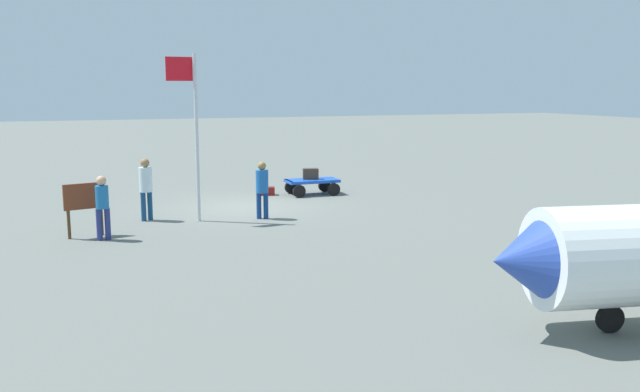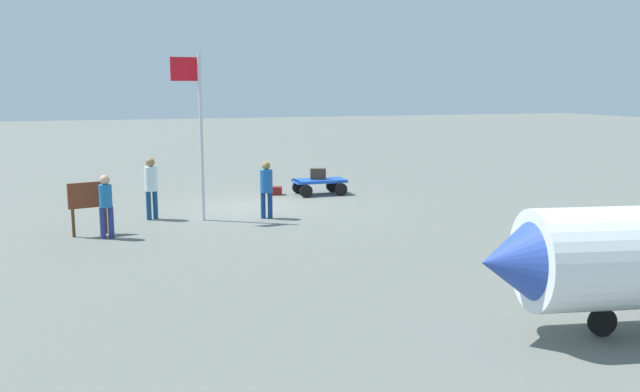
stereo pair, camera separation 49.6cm
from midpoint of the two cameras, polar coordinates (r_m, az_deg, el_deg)
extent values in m
plane|color=slate|center=(21.34, -6.96, -0.92)|extent=(120.00, 120.00, 0.00)
cube|color=blue|center=(23.52, -1.28, 1.31)|extent=(1.83, 0.93, 0.10)
cube|color=blue|center=(23.26, -3.29, 1.21)|extent=(0.09, 0.86, 0.10)
cylinder|color=black|center=(22.92, -2.41, 0.41)|extent=(0.44, 0.13, 0.44)
cylinder|color=black|center=(23.81, -3.09, 0.74)|extent=(0.44, 0.13, 0.44)
cylinder|color=black|center=(23.32, 0.57, 0.57)|extent=(0.44, 0.13, 0.44)
cylinder|color=black|center=(24.20, -0.21, 0.89)|extent=(0.44, 0.13, 0.44)
cube|color=#3A2C21|center=(23.52, -1.41, 1.90)|extent=(0.59, 0.42, 0.38)
cube|color=maroon|center=(23.54, -5.12, 0.42)|extent=(0.57, 0.43, 0.28)
cylinder|color=navy|center=(19.31, -5.37, -0.83)|extent=(0.14, 0.14, 0.76)
cylinder|color=navy|center=(19.32, -5.96, -0.83)|extent=(0.14, 0.14, 0.76)
cylinder|color=#1B5AAA|center=(19.20, -5.70, 1.25)|extent=(0.45, 0.45, 0.66)
sphere|color=olive|center=(19.15, -5.72, 2.57)|extent=(0.24, 0.24, 0.24)
cylinder|color=navy|center=(19.68, -14.98, -0.81)|extent=(0.14, 0.14, 0.83)
cylinder|color=navy|center=(19.59, -15.51, -0.88)|extent=(0.14, 0.14, 0.83)
cylinder|color=silver|center=(19.52, -15.34, 1.35)|extent=(0.47, 0.47, 0.69)
sphere|color=olive|center=(19.46, -15.40, 2.73)|extent=(0.25, 0.25, 0.25)
cylinder|color=navy|center=(17.48, -18.42, -2.28)|extent=(0.14, 0.14, 0.80)
cylinder|color=navy|center=(17.46, -19.07, -2.32)|extent=(0.14, 0.14, 0.80)
cylinder|color=#1D64A4|center=(17.35, -18.86, -0.09)|extent=(0.34, 0.34, 0.57)
sphere|color=tan|center=(17.29, -18.93, 1.24)|extent=(0.25, 0.25, 0.25)
cone|color=#2A47A8|center=(10.33, 15.48, -5.30)|extent=(1.15, 1.55, 1.40)
cylinder|color=black|center=(11.32, 22.30, -9.65)|extent=(0.45, 0.18, 0.44)
cylinder|color=silver|center=(19.00, -11.19, 4.80)|extent=(0.10, 0.10, 4.66)
cube|color=red|center=(18.88, -12.67, 10.52)|extent=(0.74, 0.15, 0.64)
cylinder|color=#4C3319|center=(18.09, -18.86, -2.04)|extent=(0.08, 0.08, 0.72)
cylinder|color=#4C3319|center=(17.90, -21.35, -2.30)|extent=(0.08, 0.08, 0.72)
cube|color=brown|center=(17.88, -20.22, -0.02)|extent=(1.00, 0.30, 0.65)
camera|label=1|loc=(0.25, -90.92, -0.15)|focal=37.57mm
camera|label=2|loc=(0.25, 89.08, 0.15)|focal=37.57mm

